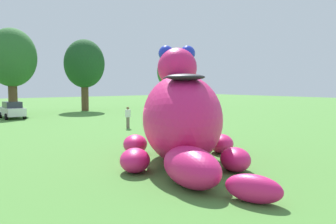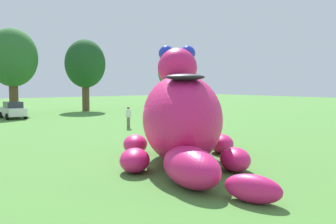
% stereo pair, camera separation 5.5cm
% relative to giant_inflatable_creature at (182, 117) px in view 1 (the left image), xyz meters
% --- Properties ---
extents(ground_plane, '(160.00, 160.00, 0.00)m').
position_rel_giant_inflatable_creature_xyz_m(ground_plane, '(-0.69, 0.53, -2.03)').
color(ground_plane, '#4C8438').
extents(giant_inflatable_creature, '(7.62, 10.58, 5.56)m').
position_rel_giant_inflatable_creature_xyz_m(giant_inflatable_creature, '(0.00, 0.00, 0.00)').
color(giant_inflatable_creature, '#E01E6B').
rests_on(giant_inflatable_creature, ground).
extents(car_white, '(1.96, 4.11, 1.72)m').
position_rel_giant_inflatable_creature_xyz_m(car_white, '(-0.60, 26.03, -1.17)').
color(car_white, white).
rests_on(car_white, ground).
extents(tree_mid_left, '(5.56, 5.56, 9.87)m').
position_rel_giant_inflatable_creature_xyz_m(tree_mid_left, '(0.84, 31.15, 4.42)').
color(tree_mid_left, brown).
rests_on(tree_mid_left, ground).
extents(tree_centre_left, '(5.25, 5.25, 9.31)m').
position_rel_giant_inflatable_creature_xyz_m(tree_centre_left, '(9.93, 31.57, 4.06)').
color(tree_centre_left, brown).
rests_on(tree_centre_left, ground).
extents(tree_centre, '(4.60, 4.60, 8.16)m').
position_rel_giant_inflatable_creature_xyz_m(tree_centre, '(24.42, 31.39, 3.31)').
color(tree_centre, brown).
rests_on(tree_centre, ground).
extents(spectator_near_inflatable, '(0.38, 0.26, 1.71)m').
position_rel_giant_inflatable_creature_xyz_m(spectator_near_inflatable, '(4.50, 11.98, -1.18)').
color(spectator_near_inflatable, '#726656').
rests_on(spectator_near_inflatable, ground).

